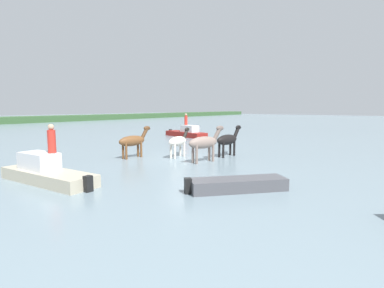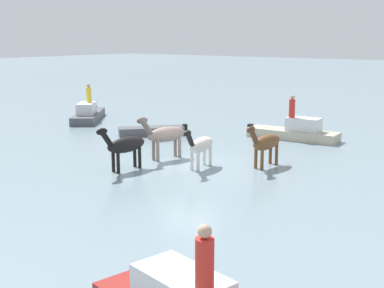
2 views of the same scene
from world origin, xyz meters
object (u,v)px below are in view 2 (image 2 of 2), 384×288
at_px(horse_gray_outer, 266,143).
at_px(person_boatman_standing, 292,107).
at_px(horse_mid_herd, 125,145).
at_px(boat_tender_starboard, 152,132).
at_px(horse_rear_stallion, 200,145).
at_px(person_helmsman_aft, 89,94).
at_px(horse_lead, 165,135).
at_px(person_watcher_seated, 205,261).
at_px(boat_skiff_near, 295,133).
at_px(boat_motor_center, 88,115).

distance_m(horse_gray_outer, person_boatman_standing, 6.26).
xyz_separation_m(horse_mid_herd, boat_tender_starboard, (-6.48, -4.29, -0.89)).
bearing_deg(horse_rear_stallion, person_boatman_standing, 170.60).
bearing_deg(boat_tender_starboard, person_helmsman_aft, -60.98).
relative_size(horse_mid_herd, horse_lead, 0.95).
bearing_deg(horse_mid_herd, person_helmsman_aft, -120.16).
distance_m(horse_rear_stallion, person_boatman_standing, 7.83).
xyz_separation_m(horse_gray_outer, person_watcher_seated, (12.30, 5.79, 0.72)).
bearing_deg(person_helmsman_aft, boat_skiff_near, 99.80).
relative_size(person_boatman_standing, person_helmsman_aft, 1.00).
bearing_deg(horse_mid_herd, boat_tender_starboard, -140.96).
xyz_separation_m(horse_rear_stallion, person_boatman_standing, (-7.79, 0.21, 0.77)).
bearing_deg(horse_rear_stallion, person_watcher_seated, 28.87).
height_order(boat_motor_center, person_boatman_standing, person_boatman_standing).
bearing_deg(horse_mid_herd, person_watcher_seated, 55.91).
bearing_deg(boat_motor_center, horse_lead, 25.72).
bearing_deg(person_helmsman_aft, person_boatman_standing, 98.81).
height_order(horse_lead, person_helmsman_aft, person_helmsman_aft).
xyz_separation_m(horse_rear_stallion, person_watcher_seated, (10.46, 7.81, 0.78)).
bearing_deg(horse_lead, boat_motor_center, -102.08).
height_order(boat_motor_center, person_watcher_seated, person_watcher_seated).
height_order(horse_mid_herd, boat_motor_center, horse_mid_herd).
bearing_deg(boat_tender_starboard, person_boatman_standing, 157.65).
bearing_deg(horse_rear_stallion, horse_mid_herd, -54.44).
bearing_deg(boat_skiff_near, horse_gray_outer, -79.38).
height_order(horse_gray_outer, boat_skiff_near, horse_gray_outer).
relative_size(boat_skiff_near, person_helmsman_aft, 4.27).
bearing_deg(boat_skiff_near, person_boatman_standing, -113.61).
bearing_deg(person_helmsman_aft, horse_gray_outer, 75.67).
xyz_separation_m(boat_tender_starboard, person_boatman_standing, (-3.43, 6.74, 1.59)).
xyz_separation_m(horse_mid_herd, person_watcher_seated, (8.33, 10.06, 0.71)).
height_order(horse_rear_stallion, person_watcher_seated, person_watcher_seated).
relative_size(boat_tender_starboard, person_helmsman_aft, 2.83).
relative_size(horse_gray_outer, boat_tender_starboard, 0.72).
xyz_separation_m(horse_lead, boat_skiff_near, (-7.65, 2.53, -0.79)).
height_order(horse_gray_outer, person_watcher_seated, person_watcher_seated).
bearing_deg(person_watcher_seated, boat_skiff_near, -157.88).
relative_size(horse_rear_stallion, horse_gray_outer, 0.95).
distance_m(boat_skiff_near, person_watcher_seated, 20.02).
height_order(horse_rear_stallion, horse_gray_outer, horse_gray_outer).
distance_m(person_watcher_seated, person_boatman_standing, 19.77).
relative_size(boat_tender_starboard, person_watcher_seated, 2.83).
bearing_deg(person_watcher_seated, horse_lead, -137.19).
relative_size(person_watcher_seated, person_boatman_standing, 1.00).
bearing_deg(person_boatman_standing, person_helmsman_aft, -81.19).
distance_m(horse_rear_stallion, boat_motor_center, 14.50).
height_order(horse_rear_stallion, person_boatman_standing, person_boatman_standing).
bearing_deg(person_boatman_standing, boat_tender_starboard, -63.00).
height_order(horse_gray_outer, boat_tender_starboard, horse_gray_outer).
height_order(person_watcher_seated, person_boatman_standing, person_watcher_seated).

